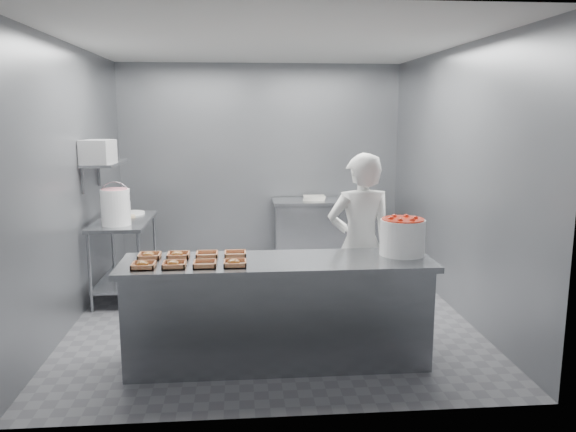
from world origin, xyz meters
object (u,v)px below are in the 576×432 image
object	(u,v)px
service_counter	(278,311)
tray_7	(235,254)
tray_0	(143,265)
worker	(360,245)
tray_2	(205,264)
tray_3	(235,263)
tray_5	(178,255)
tray_4	(149,256)
tray_6	(207,255)
glaze_bucket	(116,206)
tray_1	(174,264)
prep_table	(125,246)
back_counter	(325,231)
strawberry_tub	(402,236)
appliance	(98,152)

from	to	relation	value
service_counter	tray_7	bearing A→B (deg)	156.99
tray_0	worker	bearing A→B (deg)	21.52
tray_2	worker	bearing A→B (deg)	27.86
tray_3	tray_5	size ratio (longest dim) A/B	1.00
tray_4	service_counter	bearing A→B (deg)	-7.93
tray_6	glaze_bucket	distance (m)	1.84
tray_4	worker	bearing A→B (deg)	13.32
tray_5	tray_7	bearing A→B (deg)	0.00
service_counter	tray_3	bearing A→B (deg)	-157.18
tray_1	tray_4	size ratio (longest dim) A/B	1.00
tray_5	worker	xyz separation A→B (m)	(1.66, 0.45, -0.05)
prep_table	back_counter	world-z (taller)	same
back_counter	tray_4	xyz separation A→B (m)	(-1.98, -3.10, 0.47)
tray_6	strawberry_tub	size ratio (longest dim) A/B	0.49
service_counter	tray_3	world-z (taller)	tray_3
tray_3	glaze_bucket	xyz separation A→B (m)	(-1.30, 1.79, 0.18)
tray_0	worker	size ratio (longest dim) A/B	0.11
tray_6	glaze_bucket	world-z (taller)	glaze_bucket
tray_1	appliance	world-z (taller)	appliance
tray_5	tray_1	bearing A→B (deg)	-90.00
tray_6	appliance	bearing A→B (deg)	128.73
tray_4	tray_5	size ratio (longest dim) A/B	1.00
service_counter	tray_7	world-z (taller)	tray_7
tray_3	strawberry_tub	size ratio (longest dim) A/B	0.49
tray_6	worker	size ratio (longest dim) A/B	0.11
tray_4	tray_1	bearing A→B (deg)	-51.30
tray_0	appliance	xyz separation A→B (m)	(-0.74, 1.83, 0.77)
tray_6	tray_0	bearing A→B (deg)	-148.19
glaze_bucket	tray_4	bearing A→B (deg)	-68.67
prep_table	back_counter	bearing A→B (deg)	27.01
tray_3	tray_6	size ratio (longest dim) A/B	1.00
tray_4	tray_7	size ratio (longest dim) A/B	1.00
service_counter	prep_table	world-z (taller)	same
prep_table	tray_5	bearing A→B (deg)	-65.67
glaze_bucket	appliance	world-z (taller)	appliance
worker	tray_0	bearing A→B (deg)	16.32
tray_3	tray_7	world-z (taller)	tray_3
tray_2	tray_6	distance (m)	0.30
service_counter	strawberry_tub	size ratio (longest dim) A/B	6.77
tray_5	back_counter	bearing A→B (deg)	60.75
tray_4	strawberry_tub	bearing A→B (deg)	-1.67
prep_table	appliance	distance (m)	1.15
tray_2	tray_5	size ratio (longest dim) A/B	1.00
tray_1	tray_4	world-z (taller)	same
worker	tray_2	bearing A→B (deg)	22.66
tray_2	tray_5	bearing A→B (deg)	129.05
tray_6	tray_3	bearing A→B (deg)	-51.65
tray_4	appliance	world-z (taller)	appliance
service_counter	tray_5	distance (m)	0.97
tray_2	tray_7	distance (m)	0.38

